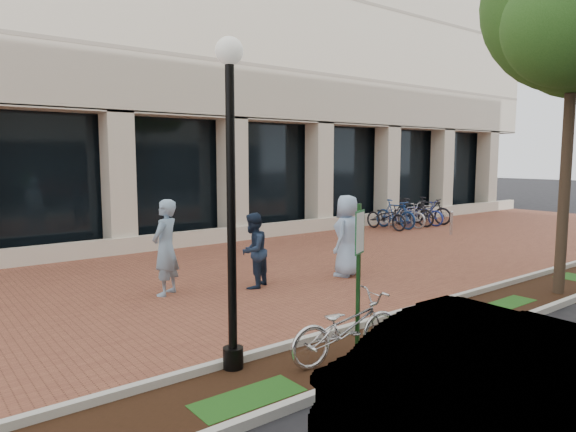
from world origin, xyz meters
TOP-DOWN VIEW (x-y plane):
  - ground at (0.00, 0.00)m, footprint 120.00×120.00m
  - brick_plaza at (0.00, 0.00)m, footprint 40.00×9.00m
  - planting_strip at (0.00, -5.25)m, footprint 40.00×1.50m
  - curb_plaza_side at (0.00, -4.50)m, footprint 40.00×0.12m
  - curb_street_side at (0.00, -6.00)m, footprint 40.00×0.12m
  - parking_sign at (-2.27, -5.37)m, footprint 0.34×0.07m
  - lamppost at (-3.90, -4.60)m, footprint 0.36×0.36m
  - street_tree at (3.67, -5.48)m, footprint 4.36×3.64m
  - locked_bicycle at (-2.48, -5.34)m, footprint 1.91×0.85m
  - pedestrian_left at (-3.00, -0.52)m, footprint 0.88×0.82m
  - pedestrian_mid at (-1.23, -1.14)m, footprint 1.02×0.95m
  - pedestrian_right at (1.20, -1.59)m, footprint 1.14×0.97m
  - bollard at (8.91, 0.78)m, footprint 0.12×0.12m
  - bike_rack_cluster at (9.41, 3.19)m, footprint 3.63×2.10m
  - sedan_near_curb at (-2.57, -7.78)m, footprint 4.14×1.54m

SIDE VIEW (x-z plane):
  - ground at x=0.00m, z-range 0.00..0.00m
  - brick_plaza at x=0.00m, z-range 0.00..0.01m
  - planting_strip at x=0.00m, z-range 0.00..0.01m
  - curb_plaza_side at x=0.00m, z-range 0.00..0.12m
  - curb_street_side at x=0.00m, z-range 0.00..0.12m
  - bollard at x=8.91m, z-range 0.01..0.90m
  - locked_bicycle at x=-2.48m, z-range 0.00..0.97m
  - bike_rack_cluster at x=9.41m, z-range -0.03..1.13m
  - sedan_near_curb at x=-2.57m, z-range 0.00..1.35m
  - pedestrian_mid at x=-1.23m, z-range 0.00..1.67m
  - pedestrian_right at x=1.20m, z-range 0.00..1.97m
  - pedestrian_left at x=-3.00m, z-range 0.00..2.01m
  - parking_sign at x=-2.27m, z-range 0.32..2.55m
  - lamppost at x=-3.90m, z-range 0.28..4.68m
  - street_tree at x=3.67m, z-range 1.85..9.64m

